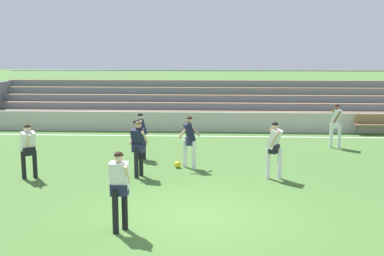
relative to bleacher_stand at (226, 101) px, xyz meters
name	(u,v)px	position (x,y,z in m)	size (l,w,h in m)	color
ground_plane	(198,216)	(-0.93, -14.04, -1.13)	(160.00, 160.00, 0.00)	#477033
field_line_sideline	(206,136)	(-0.93, -3.90, -1.13)	(44.00, 0.12, 0.01)	white
sideline_wall	(207,122)	(-0.93, -2.69, -0.68)	(48.00, 0.16, 0.91)	#BCB7AD
bleacher_stand	(226,101)	(0.00, 0.00, 0.00)	(24.06, 3.52, 2.66)	#897051
bench_far_left	(375,122)	(6.61, -3.05, -0.59)	(1.80, 0.40, 0.90)	olive
player_dark_dropping_back	(189,137)	(-1.36, -9.58, -0.13)	(0.71, 0.46, 1.69)	white
player_dark_trailing_run	(140,132)	(-3.13, -8.39, -0.18)	(0.45, 0.52, 1.61)	black
player_white_deep_cover	(274,145)	(1.19, -10.72, -0.12)	(0.53, 0.64, 1.70)	white
player_white_overlapping	(336,122)	(4.10, -6.11, -0.10)	(0.52, 0.61, 1.72)	white
player_white_wide_right	(28,146)	(-6.02, -11.06, -0.17)	(0.51, 0.73, 1.62)	black
player_white_wide_left	(119,184)	(-2.50, -15.04, -0.11)	(0.44, 0.52, 1.72)	black
player_dark_on_ball	(138,144)	(-2.81, -10.74, -0.13)	(0.54, 0.50, 1.69)	black
soccer_ball	(178,164)	(-1.74, -9.58, -1.02)	(0.22, 0.22, 0.22)	yellow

